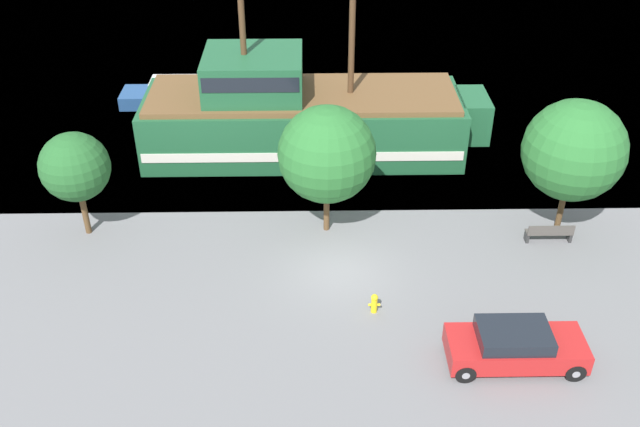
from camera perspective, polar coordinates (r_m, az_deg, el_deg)
The scene contains 9 objects.
ground_plane at distance 27.42m, azimuth 1.54°, elevation -4.39°, with size 160.00×160.00×0.00m, color slate.
pirate_ship at distance 34.46m, azimuth -1.61°, elevation 7.80°, with size 16.36×5.01×9.35m.
moored_boat_dockside at distance 40.65m, azimuth -10.55°, elevation 9.34°, with size 7.50×1.99×1.42m.
parked_car_curb_front at distance 24.02m, azimuth 15.34°, elevation -10.19°, with size 4.40×1.82×1.42m.
fire_hydrant at distance 25.30m, azimuth 4.37°, elevation -7.12°, with size 0.42×0.25×0.76m.
bench_promenade_east at distance 29.98m, azimuth 17.89°, elevation -1.47°, with size 1.85×0.45×0.85m.
tree_row_east at distance 29.27m, azimuth -19.02°, elevation 3.53°, with size 2.73×2.73×4.46m.
tree_row_mideast at distance 27.67m, azimuth 0.55°, elevation 4.76°, with size 3.85×3.85×5.45m.
tree_row_midwest at distance 29.25m, azimuth 19.66°, elevation 4.78°, with size 3.98×3.98×5.71m.
Camera 1 is at (-1.10, -21.57, 16.89)m, focal length 40.00 mm.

